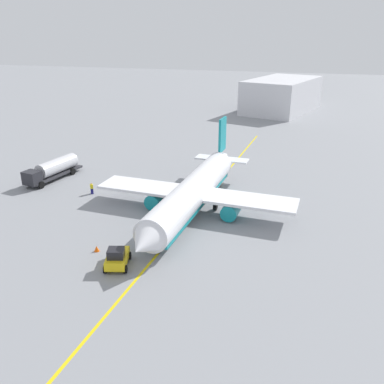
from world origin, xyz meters
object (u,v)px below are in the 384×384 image
fuel_tanker (53,169)px  safety_cone_nose (97,249)px  airplane (193,193)px  pushback_tug (117,258)px  refueling_worker (92,188)px

fuel_tanker → safety_cone_nose: bearing=44.2°
airplane → safety_cone_nose: (12.90, -7.07, -2.42)m
airplane → pushback_tug: 15.49m
pushback_tug → refueling_worker: pushback_tug is taller
airplane → pushback_tug: size_ratio=8.36×
airplane → refueling_worker: size_ratio=19.64×
pushback_tug → fuel_tanker: bearing=-133.7°
refueling_worker → fuel_tanker: bearing=-112.7°
refueling_worker → safety_cone_nose: (14.76, 8.99, -0.50)m
pushback_tug → refueling_worker: size_ratio=2.35×
refueling_worker → safety_cone_nose: bearing=31.3°
safety_cone_nose → refueling_worker: bearing=-148.7°
pushback_tug → refueling_worker: (-16.84, -12.52, -0.19)m
safety_cone_nose → fuel_tanker: bearing=-135.8°
pushback_tug → airplane: bearing=166.7°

